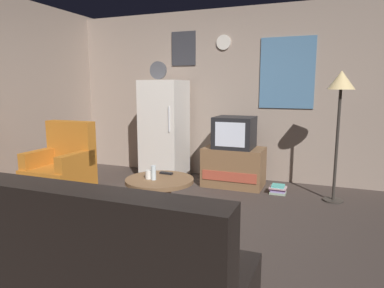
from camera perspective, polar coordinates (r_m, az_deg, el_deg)
The scene contains 13 objects.
ground_plane at distance 3.40m, azimuth -6.50°, elevation -14.90°, with size 12.00×12.00×0.00m, color #3D332D.
wall_with_art at distance 5.38m, azimuth 5.67°, elevation 8.17°, with size 5.20×0.12×2.56m.
fridge at distance 5.25m, azimuth -4.60°, elevation 2.37°, with size 0.60×0.62×1.77m.
tv_stand at distance 4.94m, azimuth 6.95°, elevation -3.77°, with size 0.84×0.53×0.55m.
crt_tv at distance 4.85m, azimuth 7.07°, elevation 1.93°, with size 0.54×0.51×0.44m.
standing_lamp at distance 4.45m, azimuth 23.46°, elevation 8.15°, with size 0.32×0.32×1.59m.
coffee_table at distance 3.71m, azimuth -5.35°, elevation -9.07°, with size 0.72×0.72×0.45m.
wine_glass at distance 3.58m, azimuth -6.40°, elevation -4.77°, with size 0.05×0.05×0.15m, color silver.
mug_ceramic_white at distance 3.64m, azimuth -7.18°, elevation -5.05°, with size 0.08×0.08×0.09m, color silver.
remote_control at distance 3.82m, azimuth -4.30°, elevation -4.85°, with size 0.15×0.04×0.02m, color black.
armchair at distance 4.72m, azimuth -20.81°, elevation -4.18°, with size 0.68×0.68×0.96m.
couch at distance 2.18m, azimuth -15.32°, elevation -20.73°, with size 1.70×0.80×0.92m.
book_stack at distance 4.72m, azimuth 14.09°, elevation -7.32°, with size 0.22×0.18×0.12m.
Camera 1 is at (1.47, -2.73, 1.40)m, focal length 32.11 mm.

